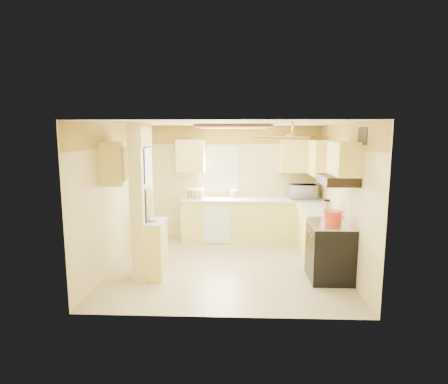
{
  "coord_description": "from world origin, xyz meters",
  "views": [
    {
      "loc": [
        0.2,
        -6.39,
        2.34
      ],
      "look_at": [
        -0.07,
        0.35,
        1.27
      ],
      "focal_mm": 30.0,
      "sensor_mm": 36.0,
      "label": 1
    }
  ],
  "objects_px": {
    "microwave": "(303,192)",
    "kettle": "(327,207)",
    "dutch_oven": "(333,217)",
    "stove": "(330,251)",
    "bowl": "(153,220)"
  },
  "relations": [
    {
      "from": "microwave",
      "to": "kettle",
      "type": "distance_m",
      "value": 1.48
    },
    {
      "from": "bowl",
      "to": "kettle",
      "type": "bearing_deg",
      "value": 13.94
    },
    {
      "from": "bowl",
      "to": "dutch_oven",
      "type": "distance_m",
      "value": 2.88
    },
    {
      "from": "stove",
      "to": "microwave",
      "type": "relative_size",
      "value": 1.65
    },
    {
      "from": "stove",
      "to": "kettle",
      "type": "bearing_deg",
      "value": 82.68
    },
    {
      "from": "dutch_oven",
      "to": "kettle",
      "type": "height_order",
      "value": "kettle"
    },
    {
      "from": "dutch_oven",
      "to": "kettle",
      "type": "relative_size",
      "value": 1.21
    },
    {
      "from": "microwave",
      "to": "kettle",
      "type": "relative_size",
      "value": 2.23
    },
    {
      "from": "stove",
      "to": "dutch_oven",
      "type": "height_order",
      "value": "dutch_oven"
    },
    {
      "from": "microwave",
      "to": "bowl",
      "type": "xyz_separation_m",
      "value": [
        -2.76,
        -2.19,
        -0.13
      ]
    },
    {
      "from": "microwave",
      "to": "kettle",
      "type": "bearing_deg",
      "value": 93.99
    },
    {
      "from": "microwave",
      "to": "kettle",
      "type": "height_order",
      "value": "microwave"
    },
    {
      "from": "stove",
      "to": "kettle",
      "type": "distance_m",
      "value": 0.92
    },
    {
      "from": "microwave",
      "to": "stove",
      "type": "bearing_deg",
      "value": 89.47
    },
    {
      "from": "bowl",
      "to": "kettle",
      "type": "height_order",
      "value": "kettle"
    }
  ]
}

